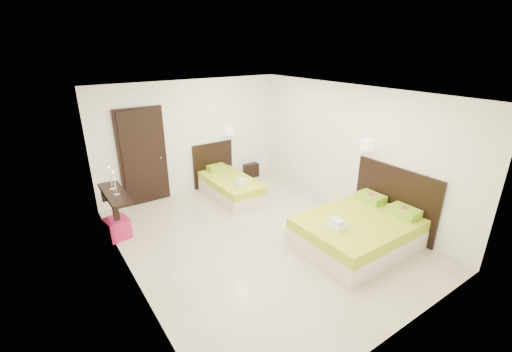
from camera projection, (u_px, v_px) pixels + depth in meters
floor at (261, 238)px, 6.29m from camera, size 5.50×5.50×0.00m
bed_single at (229, 185)px, 7.94m from camera, size 1.05×1.75×1.44m
bed_double at (360, 229)px, 5.99m from camera, size 2.01×1.71×1.66m
nightstand at (249, 169)px, 9.16m from camera, size 0.45×0.41×0.36m
ottoman at (117, 228)px, 6.23m from camera, size 0.44×0.44×0.38m
door at (143, 157)px, 7.34m from camera, size 1.02×0.15×2.14m
console_shelf at (114, 194)px, 6.12m from camera, size 0.35×1.20×0.78m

